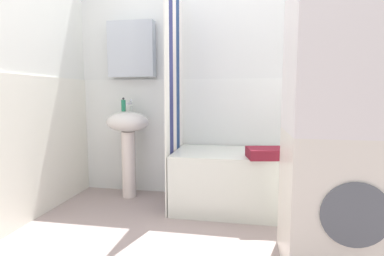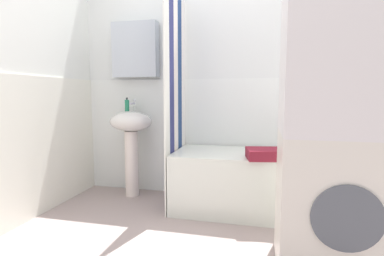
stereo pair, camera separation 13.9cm
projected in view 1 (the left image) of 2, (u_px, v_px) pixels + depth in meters
name	position (u px, v px, depth m)	size (l,w,h in m)	color
wall_back_tiled	(221.00, 85.00, 3.00)	(3.60, 0.18, 2.40)	silver
wall_left_tiled	(22.00, 85.00, 2.37)	(0.07, 1.81, 2.40)	white
sink	(128.00, 135.00, 2.99)	(0.44, 0.34, 0.87)	silver
faucet	(130.00, 105.00, 3.03)	(0.03, 0.12, 0.12)	silver
soap_dispenser	(123.00, 105.00, 3.02)	(0.04, 0.04, 0.14)	#25835B
bathtub	(253.00, 181.00, 2.68)	(1.43, 0.65, 0.53)	silver
shower_curtain	(174.00, 99.00, 2.72)	(0.01, 0.65, 2.00)	white
body_wash_bottle	(321.00, 142.00, 2.77)	(0.06, 0.06, 0.15)	#2A4F99
shampoo_bottle	(310.00, 141.00, 2.79)	(0.05, 0.05, 0.18)	gold
towel_folded	(270.00, 153.00, 2.41)	(0.36, 0.23, 0.08)	maroon
washer_dryer_stack	(341.00, 133.00, 1.70)	(0.61, 0.58, 1.65)	silver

